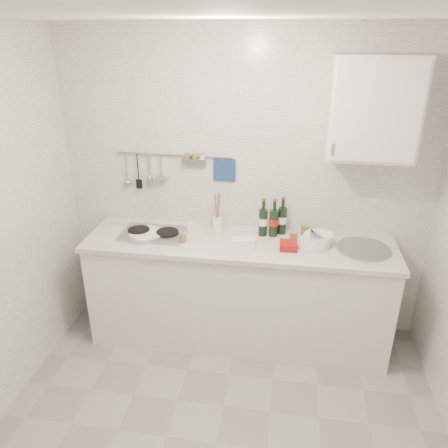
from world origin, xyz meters
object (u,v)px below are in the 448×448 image
at_px(wall_cabinet, 373,108).
at_px(wine_bottles, 273,217).
at_px(utensil_crock, 217,223).
at_px(plate_stack_hob, 145,235).
at_px(plate_stack_sink, 316,240).

relative_size(wall_cabinet, wine_bottles, 2.26).
height_order(wine_bottles, utensil_crock, utensil_crock).
distance_m(plate_stack_hob, plate_stack_sink, 1.35).
bearing_deg(plate_stack_hob, wine_bottles, 11.19).
bearing_deg(wine_bottles, plate_stack_hob, -168.81).
relative_size(plate_stack_hob, utensil_crock, 0.85).
bearing_deg(plate_stack_hob, utensil_crock, 18.37).
relative_size(plate_stack_sink, utensil_crock, 0.79).
bearing_deg(wall_cabinet, plate_stack_sink, -161.21).
bearing_deg(wall_cabinet, utensil_crock, 178.53).
bearing_deg(wine_bottles, wall_cabinet, -3.78).
distance_m(plate_stack_hob, utensil_crock, 0.59).
distance_m(wall_cabinet, plate_stack_hob, 1.94).
height_order(plate_stack_sink, wine_bottles, wine_bottles).
height_order(wall_cabinet, utensil_crock, wall_cabinet).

